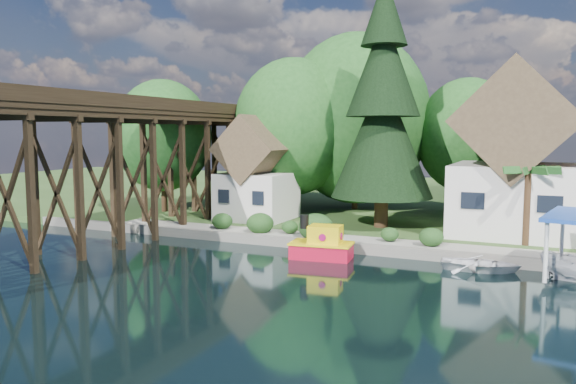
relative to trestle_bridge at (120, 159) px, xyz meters
The scene contains 13 objects.
ground 17.64m from the trestle_bridge, 17.91° to the right, with size 140.00×140.00×0.00m, color black.
bank 33.36m from the trestle_bridge, 60.97° to the left, with size 140.00×52.00×0.50m, color #2F4B1E.
seawall 20.82m from the trestle_bridge, ahead, with size 60.00×0.40×0.62m, color slate.
promenade 22.90m from the trestle_bridge, 10.63° to the left, with size 50.00×2.60×0.06m, color gray.
trestle_bridge is the anchor object (origin of this frame).
house_left 25.42m from the trestle_bridge, 25.21° to the left, with size 7.64×8.64×11.02m.
shed 10.69m from the trestle_bridge, 61.81° to the left, with size 5.09×5.40×7.85m.
bg_trees 23.48m from the trestle_bridge, 43.41° to the left, with size 49.90×13.30×10.57m.
shrubs 12.79m from the trestle_bridge, 19.72° to the left, with size 15.76×2.47×1.70m.
conifer 17.78m from the trestle_bridge, 33.62° to the left, with size 6.94×6.94×17.10m.
palm_tree 24.90m from the trestle_bridge, 16.15° to the left, with size 4.54×4.54×4.89m.
tugboat 14.39m from the trestle_bridge, ahead, with size 3.64×2.28×2.50m.
boat_white_a 22.58m from the trestle_bridge, ahead, with size 2.81×3.93×0.81m, color white.
Camera 1 is at (8.71, -22.93, 7.00)m, focal length 35.00 mm.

